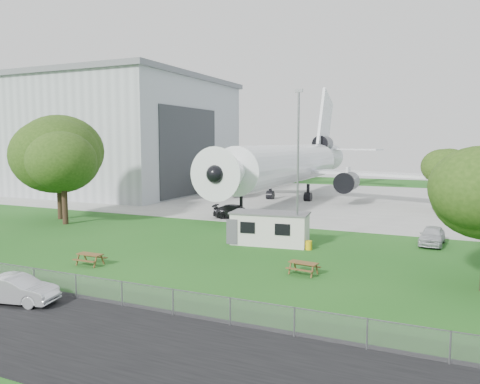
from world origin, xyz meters
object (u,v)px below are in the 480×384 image
at_px(picnic_east, 303,274).
at_px(car_centre_sedan, 16,290).
at_px(site_cabin, 270,228).
at_px(hangar, 93,135).
at_px(airliner, 291,163).
at_px(picnic_west, 90,265).

bearing_deg(picnic_east, car_centre_sedan, -128.52).
bearing_deg(picnic_east, site_cabin, 132.67).
xyz_separation_m(hangar, site_cabin, (43.68, -29.04, -8.09)).
relative_size(airliner, picnic_west, 26.52).
bearing_deg(site_cabin, hangar, 146.38).
xyz_separation_m(hangar, picnic_west, (34.92, -39.94, -9.41)).
height_order(picnic_west, car_centre_sedan, car_centre_sedan).
relative_size(hangar, picnic_west, 23.89).
relative_size(hangar, car_centre_sedan, 9.94).
distance_m(hangar, car_centre_sedan, 60.58).
height_order(picnic_east, car_centre_sedan, car_centre_sedan).
bearing_deg(hangar, site_cabin, -33.62).
bearing_deg(car_centre_sedan, picnic_west, 1.97).
xyz_separation_m(hangar, car_centre_sedan, (36.74, -47.37, -8.69)).
height_order(picnic_west, picnic_east, same).
height_order(airliner, picnic_west, airliner).
height_order(site_cabin, car_centre_sedan, site_cabin).
distance_m(airliner, site_cabin, 30.18).
xyz_separation_m(hangar, picnic_east, (48.60, -36.21, -9.41)).
distance_m(airliner, car_centre_sedan, 47.45).
bearing_deg(car_centre_sedan, site_cabin, -32.60).
bearing_deg(airliner, picnic_west, -91.52).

